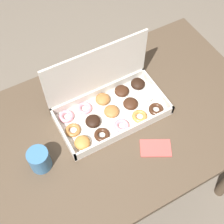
# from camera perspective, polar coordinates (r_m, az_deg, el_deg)

# --- Properties ---
(ground_plane) EXTENTS (8.00, 8.00, 0.00)m
(ground_plane) POSITION_cam_1_polar(r_m,az_deg,el_deg) (1.89, -0.68, -14.61)
(ground_plane) COLOR #6B6054
(dining_table) EXTENTS (1.25, 0.71, 0.77)m
(dining_table) POSITION_cam_1_polar(r_m,az_deg,el_deg) (1.28, -0.98, -5.21)
(dining_table) COLOR #4C3D2D
(dining_table) RESTS_ON ground_plane
(donut_box) EXTENTS (0.42, 0.23, 0.25)m
(donut_box) POSITION_cam_1_polar(r_m,az_deg,el_deg) (1.19, -0.55, 1.89)
(donut_box) COLOR silver
(donut_box) RESTS_ON dining_table
(coffee_mug) EXTENTS (0.07, 0.07, 0.09)m
(coffee_mug) POSITION_cam_1_polar(r_m,az_deg,el_deg) (1.10, -13.14, -8.44)
(coffee_mug) COLOR teal
(coffee_mug) RESTS_ON dining_table
(paper_napkin) EXTENTS (0.13, 0.11, 0.01)m
(paper_napkin) POSITION_cam_1_polar(r_m,az_deg,el_deg) (1.15, 7.97, -6.55)
(paper_napkin) COLOR #CC4C47
(paper_napkin) RESTS_ON dining_table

